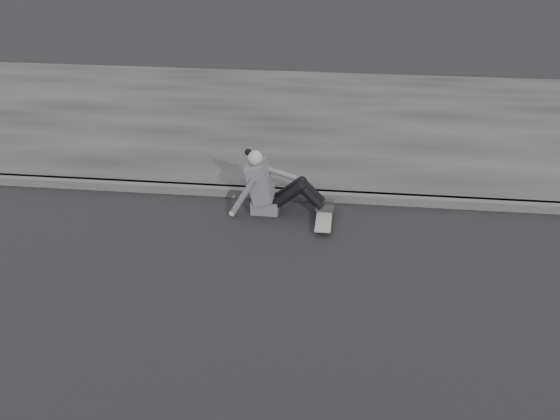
# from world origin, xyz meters

# --- Properties ---
(ground) EXTENTS (80.00, 80.00, 0.00)m
(ground) POSITION_xyz_m (0.00, 0.00, 0.00)
(ground) COLOR black
(ground) RESTS_ON ground
(curb) EXTENTS (24.00, 0.16, 0.12)m
(curb) POSITION_xyz_m (0.00, 2.58, 0.06)
(curb) COLOR #494949
(curb) RESTS_ON ground
(sidewalk) EXTENTS (24.00, 6.00, 0.12)m
(sidewalk) POSITION_xyz_m (0.00, 5.60, 0.06)
(sidewalk) COLOR #323232
(sidewalk) RESTS_ON ground
(skateboard) EXTENTS (0.20, 0.78, 0.09)m
(skateboard) POSITION_xyz_m (-1.21, 1.93, 0.07)
(skateboard) COLOR gray
(skateboard) RESTS_ON ground
(seated_woman) EXTENTS (1.38, 0.46, 0.88)m
(seated_woman) POSITION_xyz_m (-1.94, 2.17, 0.36)
(seated_woman) COLOR #545457
(seated_woman) RESTS_ON ground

